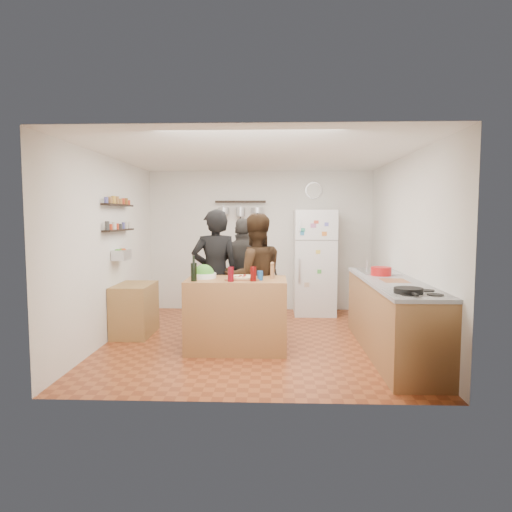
{
  "coord_description": "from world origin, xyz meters",
  "views": [
    {
      "loc": [
        0.24,
        -6.12,
        1.69
      ],
      "look_at": [
        0.0,
        0.1,
        1.15
      ],
      "focal_mm": 32.0,
      "sensor_mm": 36.0,
      "label": 1
    }
  ],
  "objects_px": {
    "pepper_mill": "(272,272)",
    "wine_bottle": "(194,272)",
    "fridge": "(315,262)",
    "wall_clock": "(314,190)",
    "side_table": "(135,310)",
    "salt_canister": "(260,276)",
    "person_back": "(244,275)",
    "person_center": "(255,277)",
    "red_bowl": "(381,271)",
    "salad_bowl": "(204,276)",
    "counter_run": "(392,318)",
    "skillet": "(408,291)",
    "prep_island": "(237,314)",
    "person_left": "(215,274)"
  },
  "relations": [
    {
      "from": "pepper_mill",
      "to": "wine_bottle",
      "type": "bearing_deg",
      "value": -164.13
    },
    {
      "from": "fridge",
      "to": "wall_clock",
      "type": "xyz_separation_m",
      "value": [
        0.0,
        0.33,
        1.25
      ]
    },
    {
      "from": "wine_bottle",
      "to": "pepper_mill",
      "type": "relative_size",
      "value": 1.33
    },
    {
      "from": "pepper_mill",
      "to": "side_table",
      "type": "relative_size",
      "value": 0.21
    },
    {
      "from": "pepper_mill",
      "to": "salt_canister",
      "type": "bearing_deg",
      "value": -131.42
    },
    {
      "from": "person_back",
      "to": "fridge",
      "type": "distance_m",
      "value": 1.68
    },
    {
      "from": "person_center",
      "to": "red_bowl",
      "type": "xyz_separation_m",
      "value": [
        1.66,
        -0.17,
        0.11
      ]
    },
    {
      "from": "salad_bowl",
      "to": "red_bowl",
      "type": "distance_m",
      "value": 2.31
    },
    {
      "from": "salt_canister",
      "to": "counter_run",
      "type": "distance_m",
      "value": 1.7
    },
    {
      "from": "wine_bottle",
      "to": "salt_canister",
      "type": "bearing_deg",
      "value": 7.13
    },
    {
      "from": "counter_run",
      "to": "skillet",
      "type": "bearing_deg",
      "value": -95.87
    },
    {
      "from": "skillet",
      "to": "wall_clock",
      "type": "distance_m",
      "value": 3.85
    },
    {
      "from": "side_table",
      "to": "salt_canister",
      "type": "bearing_deg",
      "value": -23.79
    },
    {
      "from": "wine_bottle",
      "to": "salt_canister",
      "type": "relative_size",
      "value": 1.9
    },
    {
      "from": "prep_island",
      "to": "salad_bowl",
      "type": "distance_m",
      "value": 0.64
    },
    {
      "from": "counter_run",
      "to": "salad_bowl",
      "type": "bearing_deg",
      "value": 176.49
    },
    {
      "from": "prep_island",
      "to": "person_back",
      "type": "xyz_separation_m",
      "value": [
        0.03,
        0.97,
        0.38
      ]
    },
    {
      "from": "person_center",
      "to": "skillet",
      "type": "relative_size",
      "value": 5.97
    },
    {
      "from": "fridge",
      "to": "prep_island",
      "type": "bearing_deg",
      "value": -118.02
    },
    {
      "from": "person_back",
      "to": "counter_run",
      "type": "xyz_separation_m",
      "value": [
        1.89,
        -1.07,
        -0.38
      ]
    },
    {
      "from": "red_bowl",
      "to": "side_table",
      "type": "distance_m",
      "value": 3.46
    },
    {
      "from": "person_left",
      "to": "fridge",
      "type": "bearing_deg",
      "value": -144.1
    },
    {
      "from": "prep_island",
      "to": "salt_canister",
      "type": "bearing_deg",
      "value": -21.8
    },
    {
      "from": "salt_canister",
      "to": "fridge",
      "type": "bearing_deg",
      "value": 69.41
    },
    {
      "from": "person_left",
      "to": "side_table",
      "type": "distance_m",
      "value": 1.29
    },
    {
      "from": "pepper_mill",
      "to": "red_bowl",
      "type": "xyz_separation_m",
      "value": [
        1.42,
        0.27,
        -0.02
      ]
    },
    {
      "from": "wine_bottle",
      "to": "person_back",
      "type": "relative_size",
      "value": 0.13
    },
    {
      "from": "wine_bottle",
      "to": "fridge",
      "type": "bearing_deg",
      "value": 55.39
    },
    {
      "from": "fridge",
      "to": "wall_clock",
      "type": "bearing_deg",
      "value": 90.0
    },
    {
      "from": "salt_canister",
      "to": "red_bowl",
      "type": "distance_m",
      "value": 1.64
    },
    {
      "from": "salad_bowl",
      "to": "fridge",
      "type": "bearing_deg",
      "value": 53.52
    },
    {
      "from": "pepper_mill",
      "to": "red_bowl",
      "type": "bearing_deg",
      "value": 10.86
    },
    {
      "from": "person_left",
      "to": "wall_clock",
      "type": "bearing_deg",
      "value": -138.92
    },
    {
      "from": "pepper_mill",
      "to": "side_table",
      "type": "height_order",
      "value": "pepper_mill"
    },
    {
      "from": "person_back",
      "to": "side_table",
      "type": "xyz_separation_m",
      "value": [
        -1.55,
        -0.29,
        -0.47
      ]
    },
    {
      "from": "wine_bottle",
      "to": "person_left",
      "type": "xyz_separation_m",
      "value": [
        0.16,
        0.79,
        -0.13
      ]
    },
    {
      "from": "prep_island",
      "to": "salad_bowl",
      "type": "relative_size",
      "value": 3.96
    },
    {
      "from": "person_left",
      "to": "person_back",
      "type": "xyz_separation_m",
      "value": [
        0.37,
        0.4,
        -0.06
      ]
    },
    {
      "from": "prep_island",
      "to": "person_left",
      "type": "relative_size",
      "value": 0.7
    },
    {
      "from": "person_center",
      "to": "skillet",
      "type": "height_order",
      "value": "person_center"
    },
    {
      "from": "prep_island",
      "to": "pepper_mill",
      "type": "xyz_separation_m",
      "value": [
        0.45,
        0.05,
        0.54
      ]
    },
    {
      "from": "person_left",
      "to": "red_bowl",
      "type": "height_order",
      "value": "person_left"
    },
    {
      "from": "wine_bottle",
      "to": "skillet",
      "type": "bearing_deg",
      "value": -20.02
    },
    {
      "from": "skillet",
      "to": "pepper_mill",
      "type": "bearing_deg",
      "value": 140.89
    },
    {
      "from": "salad_bowl",
      "to": "pepper_mill",
      "type": "relative_size",
      "value": 1.91
    },
    {
      "from": "salad_bowl",
      "to": "wall_clock",
      "type": "height_order",
      "value": "wall_clock"
    },
    {
      "from": "person_left",
      "to": "person_center",
      "type": "relative_size",
      "value": 1.04
    },
    {
      "from": "wall_clock",
      "to": "person_center",
      "type": "bearing_deg",
      "value": -115.27
    },
    {
      "from": "red_bowl",
      "to": "person_left",
      "type": "bearing_deg",
      "value": 173.63
    },
    {
      "from": "person_center",
      "to": "pepper_mill",
      "type": "bearing_deg",
      "value": 102.72
    }
  ]
}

